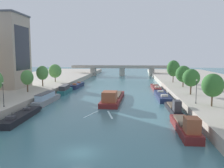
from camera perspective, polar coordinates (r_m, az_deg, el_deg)
The scene contains 23 objects.
ground_plane at distance 28.60m, azimuth -7.72°, elevation -16.41°, with size 400.00×400.00×0.00m, color #42757F.
quay_left at distance 90.70m, azimuth -21.30°, elevation -0.09°, with size 36.00×170.00×1.89m, color #B7AD9E.
quay_right at distance 86.04m, azimuth 24.31°, elevation -0.59°, with size 36.00×170.00×1.89m, color #B7AD9E.
barge_midriver at distance 57.76m, azimuth 0.17°, elevation -3.37°, with size 5.00×20.37×3.36m.
wake_behind_barge at distance 45.57m, azimuth -2.78°, elevation -7.41°, with size 5.60×6.00×0.03m.
moored_boat_left_gap_after at distance 44.98m, azimuth -21.32°, elevation -7.33°, with size 2.91×13.71×2.21m.
moored_boat_left_upstream at distance 57.92m, azimuth -15.73°, elevation -3.47°, with size 2.45×13.73×2.62m.
moored_boat_left_downstream at distance 71.93m, azimuth -11.44°, elevation -1.40°, with size 2.47×10.97×2.49m.
moored_boat_left_midway at distance 84.40m, azimuth -8.49°, elevation -0.35°, with size 2.53×12.98×2.45m.
moored_boat_right_second at distance 36.58m, azimuth 17.54°, elevation -9.83°, with size 2.64×12.50×3.20m.
moored_boat_right_downstream at distance 48.75m, azimuth 14.83°, elevation -5.67°, with size 2.08×11.13×2.96m.
moored_boat_right_far at distance 63.86m, azimuth 12.15°, elevation -2.84°, with size 3.18×15.90×2.30m.
moored_boat_right_midway at distance 80.53m, azimuth 10.64°, elevation -0.84°, with size 2.69×14.32×2.18m.
tree_left_far at distance 64.36m, azimuth -20.06°, elevation 1.50°, with size 3.22×3.22×5.73m.
tree_left_past_mid at distance 74.66m, azimuth -16.68°, elevation 2.61°, with size 3.63×3.63×6.35m.
tree_left_end_of_row at distance 86.59m, azimuth -13.76°, elevation 3.11°, with size 4.61×4.61×6.37m.
tree_right_second at distance 46.95m, azimuth 23.41°, elevation -0.30°, with size 3.98×3.98×6.16m.
tree_right_far at distance 59.67m, azimuth 18.81°, elevation 1.44°, with size 4.11×4.11×6.23m.
tree_right_end_of_row at distance 73.32m, azimuth 17.06°, elevation 2.37°, with size 4.55×4.55×6.45m.
tree_right_midway at distance 85.28m, azimuth 14.79°, elevation 3.71°, with size 4.55×4.55×7.82m.
lamppost_left_bank at distance 47.37m, azimuth -25.07°, elevation -2.11°, with size 0.28×0.28×4.56m.
lamppost_right_bank at distance 48.79m, azimuth 19.95°, elevation -1.48°, with size 0.28×0.28×4.79m.
bridge_far at distance 130.44m, azimuth 2.50°, elevation 3.61°, with size 56.63×4.40×5.91m.
Camera 1 is at (6.00, -25.58, 11.31)m, focal length 37.36 mm.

